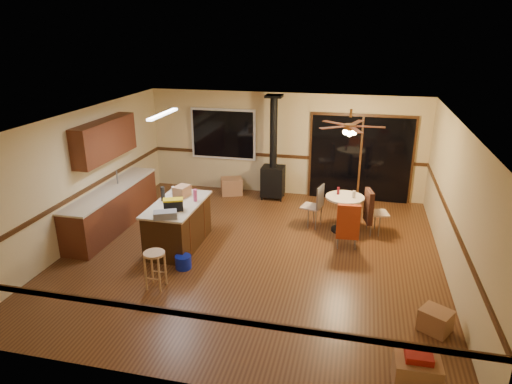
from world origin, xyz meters
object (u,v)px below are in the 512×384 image
(bar_stool, at_px, (155,270))
(box_corner_b, at_px, (435,320))
(wood_stove, at_px, (273,171))
(chair_near, at_px, (348,222))
(kitchen_island, at_px, (178,224))
(chair_left, at_px, (316,201))
(dining_table, at_px, (344,208))
(toolbox_black, at_px, (173,205))
(chair_right, at_px, (370,207))
(box_under_window, at_px, (232,186))
(blue_bucket, at_px, (183,262))
(toolbox_grey, at_px, (165,215))
(box_corner_a, at_px, (416,373))

(bar_stool, xyz_separation_m, box_corner_b, (4.38, -0.18, -0.16))
(wood_stove, relative_size, chair_near, 3.60)
(kitchen_island, distance_m, box_corner_b, 4.92)
(bar_stool, distance_m, chair_left, 3.85)
(chair_near, bearing_deg, dining_table, 97.24)
(toolbox_black, bearing_deg, chair_right, 26.65)
(toolbox_black, bearing_deg, dining_table, 30.32)
(wood_stove, xyz_separation_m, chair_right, (2.36, -1.60, -0.13))
(wood_stove, distance_m, box_under_window, 1.22)
(blue_bucket, bearing_deg, toolbox_grey, 160.64)
(bar_stool, height_order, chair_near, chair_near)
(toolbox_grey, xyz_separation_m, box_corner_b, (4.52, -1.00, -0.80))
(chair_left, distance_m, chair_near, 1.19)
(dining_table, height_order, box_corner_b, dining_table)
(toolbox_grey, height_order, box_under_window, toolbox_grey)
(bar_stool, bearing_deg, chair_right, 40.96)
(box_corner_a, bearing_deg, toolbox_grey, 152.06)
(wood_stove, distance_m, box_corner_b, 5.82)
(toolbox_grey, relative_size, chair_near, 0.59)
(chair_right, relative_size, box_corner_a, 1.31)
(chair_left, bearing_deg, bar_stool, -127.28)
(bar_stool, bearing_deg, wood_stove, 76.71)
(toolbox_black, bearing_deg, bar_stool, -83.43)
(bar_stool, relative_size, box_under_window, 1.21)
(chair_near, height_order, box_corner_a, chair_near)
(dining_table, distance_m, chair_left, 0.61)
(dining_table, height_order, chair_left, chair_left)
(kitchen_island, relative_size, chair_left, 3.26)
(box_corner_a, bearing_deg, dining_table, 103.92)
(wood_stove, bearing_deg, chair_near, -51.84)
(chair_right, bearing_deg, kitchen_island, -158.35)
(chair_near, distance_m, box_corner_b, 2.68)
(chair_right, bearing_deg, blue_bucket, -144.76)
(toolbox_grey, relative_size, box_corner_b, 1.00)
(chair_left, bearing_deg, kitchen_island, -149.14)
(box_under_window, bearing_deg, blue_bucket, -86.82)
(bar_stool, bearing_deg, kitchen_island, 97.98)
(blue_bucket, relative_size, chair_near, 0.42)
(toolbox_grey, xyz_separation_m, chair_left, (2.47, 2.24, -0.37))
(blue_bucket, height_order, chair_right, chair_right)
(chair_right, bearing_deg, bar_stool, -139.04)
(chair_left, height_order, chair_near, same)
(wood_stove, height_order, toolbox_black, wood_stove)
(bar_stool, height_order, box_corner_b, bar_stool)
(blue_bucket, relative_size, box_under_window, 0.55)
(kitchen_island, bearing_deg, chair_near, 9.82)
(blue_bucket, relative_size, dining_table, 0.36)
(toolbox_grey, height_order, box_corner_a, toolbox_grey)
(box_corner_a, bearing_deg, chair_near, 105.56)
(kitchen_island, bearing_deg, bar_stool, -82.02)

